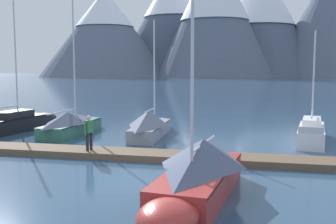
# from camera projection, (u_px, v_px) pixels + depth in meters

# --- Properties ---
(ground_plane) EXTENTS (700.00, 700.00, 0.00)m
(ground_plane) POSITION_uv_depth(u_px,v_px,m) (145.00, 183.00, 14.65)
(ground_plane) COLOR #2D4C6B
(mountain_west_summit) EXTENTS (70.43, 70.43, 46.32)m
(mountain_west_summit) POSITION_uv_depth(u_px,v_px,m) (105.00, 32.00, 213.26)
(mountain_west_summit) COLOR slate
(mountain_west_summit) RESTS_ON ground
(mountain_central_massif) EXTENTS (76.37, 76.37, 66.65)m
(mountain_central_massif) POSITION_uv_depth(u_px,v_px,m) (176.00, 17.00, 235.06)
(mountain_central_massif) COLOR #424C60
(mountain_central_massif) RESTS_ON ground
(mountain_shoulder_ridge) EXTENTS (60.41, 60.41, 65.01)m
(mountain_shoulder_ridge) POSITION_uv_depth(u_px,v_px,m) (215.00, 9.00, 202.28)
(mountain_shoulder_ridge) COLOR slate
(mountain_shoulder_ridge) RESTS_ON ground
(mountain_east_summit) EXTENTS (67.75, 67.75, 67.26)m
(mountain_east_summit) POSITION_uv_depth(u_px,v_px,m) (258.00, 12.00, 224.12)
(mountain_east_summit) COLOR #4C566B
(mountain_east_summit) RESTS_ON ground
(mountain_rear_spur) EXTENTS (67.25, 67.25, 61.53)m
(mountain_rear_spur) POSITION_uv_depth(u_px,v_px,m) (330.00, 19.00, 217.56)
(mountain_rear_spur) COLOR slate
(mountain_rear_spur) RESTS_ON ground
(dock) EXTENTS (29.18, 4.08, 0.30)m
(dock) POSITION_uv_depth(u_px,v_px,m) (162.00, 156.00, 18.57)
(dock) COLOR brown
(dock) RESTS_ON ground
(sailboat_nearest_berth) EXTENTS (3.08, 7.61, 8.70)m
(sailboat_nearest_berth) POSITION_uv_depth(u_px,v_px,m) (20.00, 122.00, 27.19)
(sailboat_nearest_berth) COLOR black
(sailboat_nearest_berth) RESTS_ON ground
(sailboat_second_berth) EXTENTS (2.38, 6.90, 9.26)m
(sailboat_second_berth) POSITION_uv_depth(u_px,v_px,m) (72.00, 123.00, 25.71)
(sailboat_second_berth) COLOR #336B56
(sailboat_second_berth) RESTS_ON ground
(sailboat_mid_dock_port) EXTENTS (1.94, 7.44, 7.31)m
(sailboat_mid_dock_port) POSITION_uv_depth(u_px,v_px,m) (151.00, 124.00, 24.87)
(sailboat_mid_dock_port) COLOR #93939E
(sailboat_mid_dock_port) RESTS_ON ground
(sailboat_mid_dock_starboard) EXTENTS (3.08, 7.36, 8.85)m
(sailboat_mid_dock_starboard) POSITION_uv_depth(u_px,v_px,m) (198.00, 172.00, 12.82)
(sailboat_mid_dock_starboard) COLOR #B2332D
(sailboat_mid_dock_starboard) RESTS_ON ground
(sailboat_far_berth) EXTENTS (2.64, 6.59, 6.41)m
(sailboat_far_berth) POSITION_uv_depth(u_px,v_px,m) (311.00, 131.00, 23.07)
(sailboat_far_berth) COLOR white
(sailboat_far_berth) RESTS_ON ground
(person_on_dock) EXTENTS (0.35, 0.55, 1.69)m
(person_on_dock) POSITION_uv_depth(u_px,v_px,m) (89.00, 131.00, 18.98)
(person_on_dock) COLOR #232328
(person_on_dock) RESTS_ON dock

